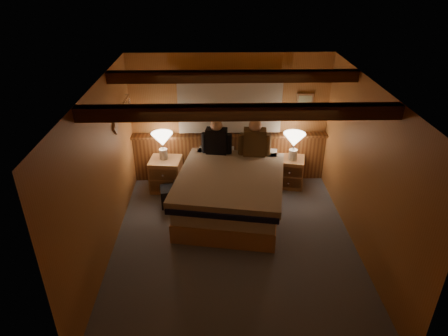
{
  "coord_description": "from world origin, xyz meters",
  "views": [
    {
      "loc": [
        -0.27,
        -4.77,
        3.82
      ],
      "look_at": [
        -0.14,
        0.4,
        1.09
      ],
      "focal_mm": 32.0,
      "sensor_mm": 36.0,
      "label": 1
    }
  ],
  "objects_px": {
    "nightstand_right": "(289,172)",
    "nightstand_left": "(166,174)",
    "lamp_right": "(294,141)",
    "person_left": "(216,139)",
    "duffel_bag": "(177,195)",
    "bed": "(231,191)",
    "person_right": "(255,140)",
    "lamp_left": "(162,141)"
  },
  "relations": [
    {
      "from": "nightstand_left",
      "to": "person_right",
      "type": "height_order",
      "value": "person_right"
    },
    {
      "from": "nightstand_right",
      "to": "person_right",
      "type": "bearing_deg",
      "value": -153.96
    },
    {
      "from": "nightstand_right",
      "to": "nightstand_left",
      "type": "bearing_deg",
      "value": -165.83
    },
    {
      "from": "nightstand_left",
      "to": "lamp_left",
      "type": "bearing_deg",
      "value": 124.73
    },
    {
      "from": "lamp_left",
      "to": "lamp_right",
      "type": "distance_m",
      "value": 2.34
    },
    {
      "from": "person_right",
      "to": "duffel_bag",
      "type": "xyz_separation_m",
      "value": [
        -1.36,
        -0.44,
        -0.83
      ]
    },
    {
      "from": "person_left",
      "to": "person_right",
      "type": "relative_size",
      "value": 0.95
    },
    {
      "from": "duffel_bag",
      "to": "bed",
      "type": "bearing_deg",
      "value": -21.99
    },
    {
      "from": "bed",
      "to": "lamp_right",
      "type": "relative_size",
      "value": 4.67
    },
    {
      "from": "nightstand_right",
      "to": "lamp_left",
      "type": "relative_size",
      "value": 1.19
    },
    {
      "from": "bed",
      "to": "nightstand_left",
      "type": "relative_size",
      "value": 3.96
    },
    {
      "from": "lamp_left",
      "to": "lamp_right",
      "type": "height_order",
      "value": "lamp_left"
    },
    {
      "from": "bed",
      "to": "nightstand_left",
      "type": "bearing_deg",
      "value": 157.29
    },
    {
      "from": "nightstand_left",
      "to": "nightstand_right",
      "type": "height_order",
      "value": "nightstand_left"
    },
    {
      "from": "nightstand_right",
      "to": "person_right",
      "type": "relative_size",
      "value": 0.85
    },
    {
      "from": "nightstand_right",
      "to": "person_left",
      "type": "distance_m",
      "value": 1.53
    },
    {
      "from": "bed",
      "to": "person_left",
      "type": "relative_size",
      "value": 3.64
    },
    {
      "from": "person_right",
      "to": "nightstand_left",
      "type": "bearing_deg",
      "value": -177.05
    },
    {
      "from": "person_left",
      "to": "bed",
      "type": "bearing_deg",
      "value": -64.89
    },
    {
      "from": "lamp_left",
      "to": "nightstand_left",
      "type": "bearing_deg",
      "value": -60.8
    },
    {
      "from": "nightstand_left",
      "to": "duffel_bag",
      "type": "bearing_deg",
      "value": -60.53
    },
    {
      "from": "lamp_right",
      "to": "duffel_bag",
      "type": "relative_size",
      "value": 0.86
    },
    {
      "from": "lamp_left",
      "to": "bed",
      "type": "bearing_deg",
      "value": -33.68
    },
    {
      "from": "lamp_left",
      "to": "lamp_right",
      "type": "relative_size",
      "value": 0.97
    },
    {
      "from": "nightstand_right",
      "to": "lamp_left",
      "type": "bearing_deg",
      "value": -166.96
    },
    {
      "from": "person_right",
      "to": "lamp_left",
      "type": "bearing_deg",
      "value": -178.58
    },
    {
      "from": "nightstand_right",
      "to": "lamp_right",
      "type": "distance_m",
      "value": 0.64
    },
    {
      "from": "bed",
      "to": "lamp_left",
      "type": "distance_m",
      "value": 1.54
    },
    {
      "from": "nightstand_right",
      "to": "duffel_bag",
      "type": "xyz_separation_m",
      "value": [
        -2.05,
        -0.61,
        -0.11
      ]
    },
    {
      "from": "person_left",
      "to": "duffel_bag",
      "type": "height_order",
      "value": "person_left"
    },
    {
      "from": "person_left",
      "to": "duffel_bag",
      "type": "relative_size",
      "value": 1.11
    },
    {
      "from": "lamp_left",
      "to": "person_left",
      "type": "relative_size",
      "value": 0.75
    },
    {
      "from": "lamp_right",
      "to": "person_left",
      "type": "distance_m",
      "value": 1.39
    },
    {
      "from": "nightstand_left",
      "to": "person_left",
      "type": "distance_m",
      "value": 1.16
    },
    {
      "from": "lamp_right",
      "to": "person_right",
      "type": "distance_m",
      "value": 0.74
    },
    {
      "from": "bed",
      "to": "duffel_bag",
      "type": "xyz_separation_m",
      "value": [
        -0.93,
        0.22,
        -0.21
      ]
    },
    {
      "from": "nightstand_right",
      "to": "person_right",
      "type": "height_order",
      "value": "person_right"
    },
    {
      "from": "nightstand_right",
      "to": "lamp_right",
      "type": "bearing_deg",
      "value": -40.94
    },
    {
      "from": "nightstand_left",
      "to": "person_left",
      "type": "height_order",
      "value": "person_left"
    },
    {
      "from": "nightstand_right",
      "to": "person_left",
      "type": "height_order",
      "value": "person_left"
    },
    {
      "from": "nightstand_left",
      "to": "lamp_right",
      "type": "xyz_separation_m",
      "value": [
        2.32,
        0.05,
        0.61
      ]
    },
    {
      "from": "bed",
      "to": "person_left",
      "type": "xyz_separation_m",
      "value": [
        -0.23,
        0.75,
        0.61
      ]
    }
  ]
}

